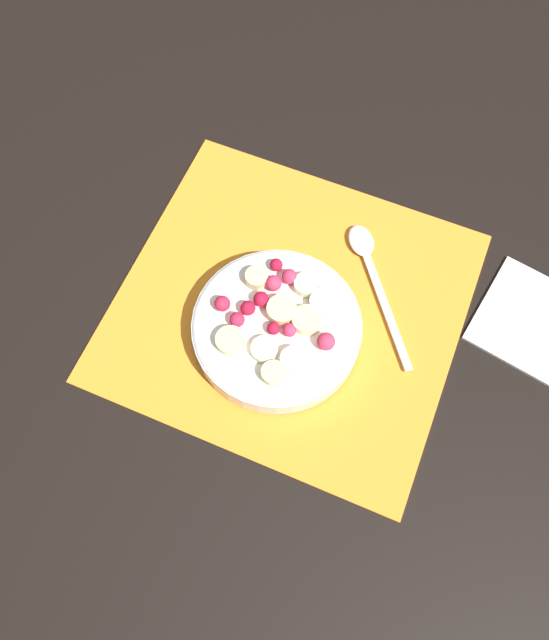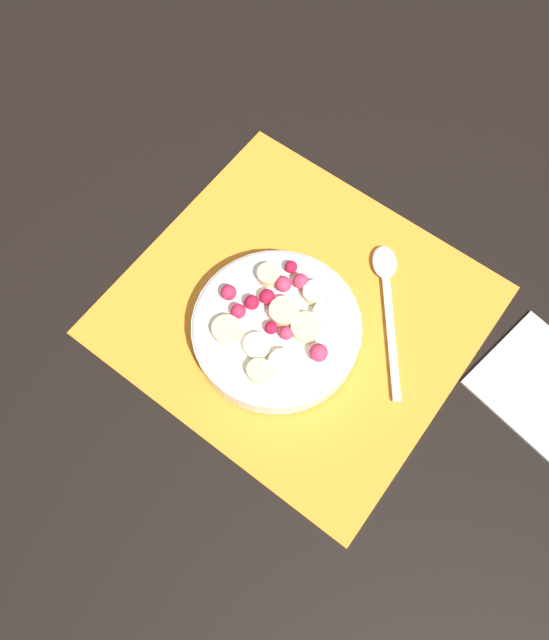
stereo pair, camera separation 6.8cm
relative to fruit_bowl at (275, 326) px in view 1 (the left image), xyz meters
The scene contains 5 objects.
ground_plane 0.05m from the fruit_bowl, 93.51° to the right, with size 3.00×3.00×0.00m, color black.
placemat 0.05m from the fruit_bowl, 93.51° to the right, with size 0.39×0.37×0.01m.
fruit_bowl is the anchor object (origin of this frame).
spoon 0.15m from the fruit_bowl, 119.68° to the right, with size 0.13×0.17×0.01m.
napkin 0.30m from the fruit_bowl, 154.53° to the right, with size 0.14×0.15×0.01m.
Camera 1 is at (-0.10, 0.29, 0.67)m, focal length 35.00 mm.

